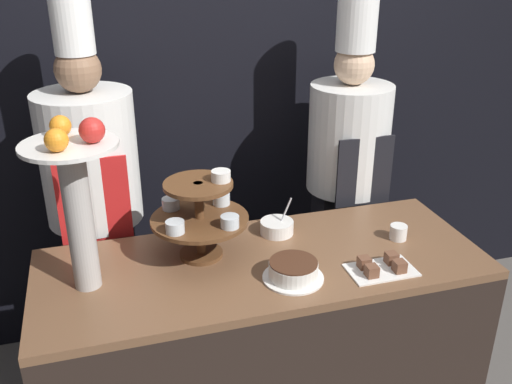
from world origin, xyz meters
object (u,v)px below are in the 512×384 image
object	(u,v)px
fruit_pedestal	(76,191)
chef_left	(94,194)
cake_round	(293,271)
serving_bowl_far	(277,227)
tiered_stand	(200,213)
cake_square_tray	(381,267)
cup_white	(398,232)
chef_center_left	(347,167)

from	to	relation	value
fruit_pedestal	chef_left	bearing A→B (deg)	85.59
fruit_pedestal	cake_round	bearing A→B (deg)	-13.02
fruit_pedestal	cake_round	world-z (taller)	fruit_pedestal
fruit_pedestal	chef_left	world-z (taller)	chef_left
cake_round	serving_bowl_far	size ratio (longest dim) A/B	1.44
chef_left	tiered_stand	bearing A→B (deg)	-51.13
fruit_pedestal	cake_square_tray	distance (m)	1.14
tiered_stand	fruit_pedestal	bearing A→B (deg)	-167.83
cake_round	cup_white	bearing A→B (deg)	17.25
cake_round	chef_center_left	world-z (taller)	chef_center_left
fruit_pedestal	serving_bowl_far	xyz separation A→B (m)	(0.78, 0.18, -0.35)
cake_square_tray	serving_bowl_far	xyz separation A→B (m)	(-0.29, 0.40, 0.01)
cake_square_tray	serving_bowl_far	world-z (taller)	serving_bowl_far
cake_square_tray	chef_left	xyz separation A→B (m)	(-1.02, 0.79, 0.09)
cake_round	cake_square_tray	world-z (taller)	cake_round
serving_bowl_far	chef_center_left	size ratio (longest dim) A/B	0.09
fruit_pedestal	cake_round	size ratio (longest dim) A/B	2.76
tiered_stand	fruit_pedestal	xyz separation A→B (m)	(-0.43, -0.09, 0.19)
fruit_pedestal	cup_white	size ratio (longest dim) A/B	8.88
serving_bowl_far	cup_white	bearing A→B (deg)	-21.92
cake_round	chef_left	distance (m)	1.01
chef_center_left	cake_square_tray	bearing A→B (deg)	-105.18
fruit_pedestal	cup_white	world-z (taller)	fruit_pedestal
cup_white	serving_bowl_far	distance (m)	0.51
chef_center_left	chef_left	bearing A→B (deg)	-180.00
chef_left	chef_center_left	bearing A→B (deg)	0.00
chef_left	chef_center_left	world-z (taller)	chef_left
tiered_stand	cake_round	bearing A→B (deg)	-42.03
cake_square_tray	chef_left	size ratio (longest dim) A/B	0.14
tiered_stand	chef_center_left	distance (m)	0.98
chef_left	serving_bowl_far	bearing A→B (deg)	-28.20
cup_white	chef_center_left	distance (m)	0.59
fruit_pedestal	cake_square_tray	size ratio (longest dim) A/B	2.47
cup_white	chef_center_left	bearing A→B (deg)	87.13
cup_white	cake_round	bearing A→B (deg)	-162.75
serving_bowl_far	cake_round	bearing A→B (deg)	-98.55
tiered_stand	cake_round	distance (m)	0.42
cake_round	chef_center_left	size ratio (longest dim) A/B	0.12
tiered_stand	chef_center_left	world-z (taller)	chef_center_left
cup_white	chef_left	distance (m)	1.34
cake_round	serving_bowl_far	world-z (taller)	serving_bowl_far
cake_round	chef_left	size ratio (longest dim) A/B	0.12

